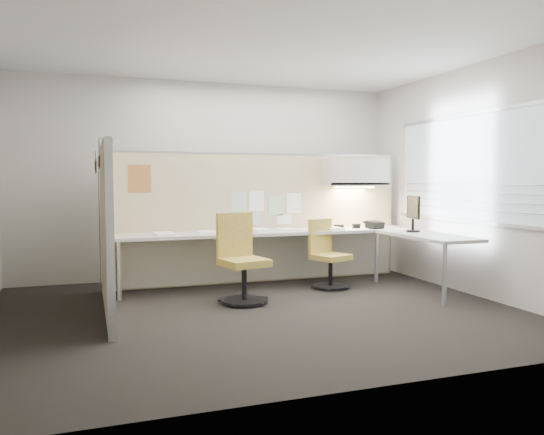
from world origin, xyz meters
name	(u,v)px	position (x,y,z in m)	size (l,w,h in m)	color
floor	(256,312)	(0.00, 0.00, -0.01)	(5.50, 4.50, 0.01)	black
ceiling	(256,44)	(0.00, 0.00, 2.80)	(5.50, 4.50, 0.01)	white
wall_back	(210,180)	(0.00, 2.25, 1.40)	(5.50, 0.02, 2.80)	beige
wall_front	(360,180)	(0.00, -2.25, 1.40)	(5.50, 0.02, 2.80)	beige
wall_right	(471,180)	(2.75, 0.00, 1.40)	(0.02, 4.50, 2.80)	beige
window_pane	(470,168)	(2.73, 0.00, 1.55)	(0.01, 2.80, 1.30)	#919FA9
partition_back	(259,218)	(0.55, 1.60, 0.88)	(4.10, 0.06, 1.75)	beige
partition_left	(106,230)	(-1.50, 0.50, 0.88)	(0.06, 2.20, 1.75)	beige
desk	(298,241)	(0.93, 1.13, 0.60)	(4.00, 2.07, 0.73)	beige
overhead_bin	(355,172)	(1.90, 1.39, 1.51)	(0.90, 0.36, 0.38)	beige
task_light_strip	(355,187)	(1.90, 1.39, 1.30)	(0.60, 0.06, 0.02)	#FFEABF
pinned_papers	(266,207)	(0.63, 1.57, 1.03)	(1.01, 0.00, 0.47)	#8CBF8C
poster	(140,179)	(-1.05, 1.57, 1.42)	(0.28, 0.00, 0.35)	orange
chair_left	(241,261)	(-0.03, 0.48, 0.47)	(0.57, 0.58, 1.01)	black
chair_right	(327,256)	(1.25, 0.91, 0.41)	(0.53, 0.54, 0.88)	black
monitor	(413,211)	(2.30, 0.54, 1.00)	(0.18, 0.43, 0.47)	black
phone	(374,225)	(2.07, 1.13, 0.78)	(0.26, 0.24, 0.12)	black
stapler	(339,226)	(1.63, 1.34, 0.76)	(0.14, 0.04, 0.05)	black
tape_dispenser	(356,226)	(1.87, 1.27, 0.76)	(0.10, 0.06, 0.06)	black
coat_hook	(98,178)	(-1.58, -0.26, 1.42)	(0.18, 0.44, 1.32)	silver
paper_stack_0	(164,234)	(-0.80, 1.20, 0.75)	(0.23, 0.30, 0.03)	white
paper_stack_1	(207,232)	(-0.25, 1.30, 0.74)	(0.23, 0.30, 0.02)	white
paper_stack_2	(260,230)	(0.43, 1.23, 0.75)	(0.23, 0.30, 0.04)	white
paper_stack_3	(287,229)	(0.85, 1.33, 0.74)	(0.23, 0.30, 0.02)	white
paper_stack_4	(331,228)	(1.45, 1.19, 0.75)	(0.23, 0.30, 0.03)	white
paper_stack_5	(403,230)	(2.27, 0.71, 0.74)	(0.23, 0.30, 0.02)	white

